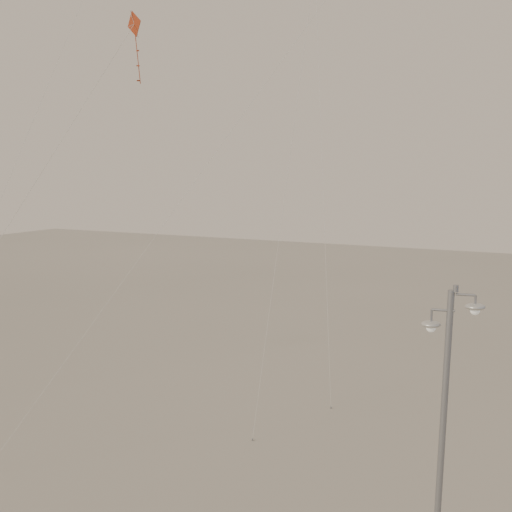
% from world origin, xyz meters
% --- Properties ---
extents(street_lamp, '(1.61, 0.67, 8.57)m').
position_xyz_m(street_lamp, '(8.28, 0.79, 4.57)').
color(street_lamp, gray).
rests_on(street_lamp, ground).
extents(kite_1, '(10.66, 14.40, 22.43)m').
position_xyz_m(kite_1, '(-0.44, 11.28, 17.46)').
color(kite_1, black).
rests_on(kite_1, ground).
extents(kite_3, '(10.94, 4.15, 16.50)m').
position_xyz_m(kite_3, '(-4.08, 0.32, 12.75)').
color(kite_3, maroon).
rests_on(kite_3, ground).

